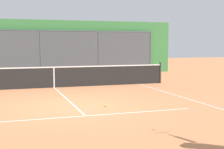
% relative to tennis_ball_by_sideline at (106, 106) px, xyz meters
% --- Properties ---
extents(ground_plane, '(60.00, 60.00, 0.00)m').
position_rel_tennis_ball_by_sideline_xyz_m(ground_plane, '(0.93, -0.31, -0.03)').
color(ground_plane, '#C67A4C').
extents(court_line_markings, '(8.45, 11.13, 0.01)m').
position_rel_tennis_ball_by_sideline_xyz_m(court_line_markings, '(0.93, 1.34, -0.03)').
color(court_line_markings, white).
rests_on(court_line_markings, ground).
extents(fence_backdrop, '(18.04, 1.37, 3.50)m').
position_rel_tennis_ball_by_sideline_xyz_m(fence_backdrop, '(0.93, -11.44, 1.70)').
color(fence_backdrop, '#474C51').
rests_on(fence_backdrop, ground).
extents(tennis_net, '(10.86, 0.09, 1.07)m').
position_rel_tennis_ball_by_sideline_xyz_m(tennis_net, '(0.93, -5.02, 0.46)').
color(tennis_net, '#2D2D2D').
rests_on(tennis_net, ground).
extents(tennis_ball_by_sideline, '(0.07, 0.07, 0.07)m').
position_rel_tennis_ball_by_sideline_xyz_m(tennis_ball_by_sideline, '(0.00, 0.00, 0.00)').
color(tennis_ball_by_sideline, '#C1D138').
rests_on(tennis_ball_by_sideline, ground).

